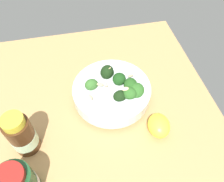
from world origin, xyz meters
TOP-DOWN VIEW (x-y plane):
  - ground_plane at (0.00, 0.00)cm, footprint 64.29×64.29cm
  - bowl_of_broccoli at (-0.34, -4.26)cm, footprint 21.09×21.09cm
  - lemon_wedge at (-12.20, -13.43)cm, footprint 7.57×6.46cm
  - bottle_tall at (-9.89, 18.83)cm, footprint 5.92×5.92cm

SIDE VIEW (x-z plane):
  - ground_plane at x=0.00cm, z-range -4.34..0.00cm
  - lemon_wedge at x=-12.20cm, z-range 0.00..4.32cm
  - bowl_of_broccoli at x=-0.34cm, z-range -1.00..8.04cm
  - bottle_tall at x=-9.89cm, z-range -0.75..11.88cm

